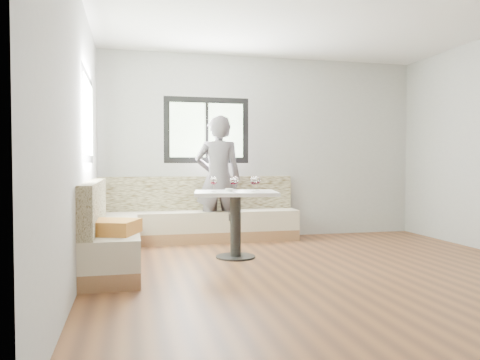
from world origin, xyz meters
name	(u,v)px	position (x,y,z in m)	size (l,w,h in m)	color
room	(320,138)	(-0.08, 0.08, 1.41)	(5.01, 5.01, 2.81)	brown
banquette	(165,225)	(-1.59, 1.61, 0.33)	(2.91, 2.80, 0.95)	#8A6344
table	(236,208)	(-0.80, 0.96, 0.60)	(1.09, 0.91, 0.81)	black
person	(218,179)	(-0.79, 2.11, 0.92)	(0.67, 0.44, 1.83)	#4F494E
olive_ramekin	(229,190)	(-0.88, 0.94, 0.83)	(0.09, 0.09, 0.04)	white
wine_glass_a	(214,181)	(-1.08, 0.88, 0.93)	(0.08, 0.08, 0.18)	white
wine_glass_b	(233,181)	(-0.87, 0.76, 0.93)	(0.08, 0.08, 0.18)	white
wine_glass_c	(254,181)	(-0.62, 0.79, 0.93)	(0.08, 0.08, 0.18)	white
wine_glass_d	(235,181)	(-0.78, 1.05, 0.93)	(0.08, 0.08, 0.18)	white
wine_glass_e	(257,180)	(-0.50, 1.03, 0.93)	(0.08, 0.08, 0.18)	white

